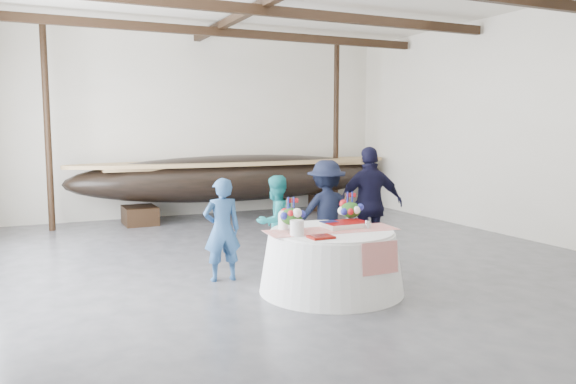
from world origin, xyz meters
name	(u,v)px	position (x,y,z in m)	size (l,w,h in m)	color
floor	(302,266)	(0.00, 0.00, 0.00)	(10.00, 12.00, 0.01)	#3D3D42
wall_back	(197,126)	(0.00, 6.00, 2.25)	(10.00, 0.02, 4.50)	silver
wall_right	(535,125)	(5.00, 0.00, 2.25)	(0.02, 12.00, 4.50)	silver
pavilion_structure	(280,19)	(0.00, 0.86, 4.00)	(9.80, 11.76, 4.50)	black
longboat_display	(241,177)	(0.82, 5.08, 0.98)	(8.20, 1.64, 1.54)	black
banquet_table	(331,261)	(-0.23, -1.36, 0.42)	(1.96, 1.96, 0.84)	white
tabletop_items	(323,218)	(-0.27, -1.19, 0.99)	(1.85, 1.02, 0.40)	red
guest_woman_blue	(222,230)	(-1.41, -0.23, 0.75)	(0.55, 0.36, 1.50)	navy
guest_woman_teal	(276,222)	(-0.41, 0.14, 0.73)	(0.71, 0.56, 1.47)	teal
guest_man_left	(326,213)	(0.40, -0.06, 0.85)	(1.10, 0.63, 1.70)	black
guest_man_right	(370,205)	(1.17, -0.15, 0.95)	(1.12, 0.46, 1.90)	black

